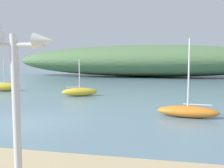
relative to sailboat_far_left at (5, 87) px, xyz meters
name	(u,v)px	position (x,y,z in m)	size (l,w,h in m)	color
ground_plane	(23,123)	(7.82, -10.09, -0.38)	(120.00, 120.00, 0.00)	slate
distant_hill	(147,61)	(11.10, 22.84, 2.24)	(45.73, 12.15, 5.24)	#517547
sailboat_far_left	(5,87)	(0.00, 0.00, 0.00)	(2.81, 1.50, 2.77)	gold
sailboat_centre_water	(188,111)	(15.02, -7.48, -0.08)	(2.97, 1.14, 3.78)	orange
sailboat_east_reach	(80,92)	(7.53, -1.59, -0.05)	(2.83, 1.77, 2.81)	gold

